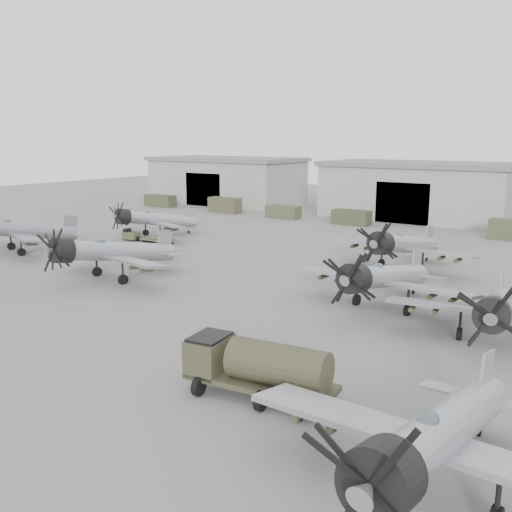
{
  "coord_description": "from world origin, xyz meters",
  "views": [
    {
      "loc": [
        30.64,
        -24.41,
        12.32
      ],
      "look_at": [
        3.21,
        14.06,
        2.5
      ],
      "focal_mm": 40.0,
      "sensor_mm": 36.0,
      "label": 1
    }
  ],
  "objects_px": {
    "aircraft_near_2": "(434,439)",
    "aircraft_mid_2": "(382,278)",
    "tug_trailer": "(141,237)",
    "aircraft_far_0": "(151,219)",
    "fuel_tanker": "(258,365)",
    "aircraft_far_1": "(402,245)",
    "aircraft_mid_3": "(496,308)",
    "ground_crew": "(64,235)",
    "aircraft_mid_1": "(107,252)",
    "aircraft_mid_0": "(13,230)"
  },
  "relations": [
    {
      "from": "fuel_tanker",
      "to": "ground_crew",
      "type": "relative_size",
      "value": 4.03
    },
    {
      "from": "aircraft_mid_1",
      "to": "aircraft_far_0",
      "type": "distance_m",
      "value": 21.99
    },
    {
      "from": "aircraft_mid_1",
      "to": "aircraft_far_1",
      "type": "bearing_deg",
      "value": 51.68
    },
    {
      "from": "tug_trailer",
      "to": "ground_crew",
      "type": "bearing_deg",
      "value": -143.59
    },
    {
      "from": "aircraft_far_0",
      "to": "ground_crew",
      "type": "xyz_separation_m",
      "value": [
        -5.95,
        -8.64,
        -1.37
      ]
    },
    {
      "from": "aircraft_far_0",
      "to": "tug_trailer",
      "type": "bearing_deg",
      "value": -54.14
    },
    {
      "from": "aircraft_near_2",
      "to": "aircraft_mid_3",
      "type": "distance_m",
      "value": 17.64
    },
    {
      "from": "aircraft_near_2",
      "to": "fuel_tanker",
      "type": "xyz_separation_m",
      "value": [
        -9.62,
        3.54,
        -0.9
      ]
    },
    {
      "from": "aircraft_mid_0",
      "to": "ground_crew",
      "type": "distance_m",
      "value": 7.22
    },
    {
      "from": "aircraft_mid_0",
      "to": "aircraft_mid_1",
      "type": "xyz_separation_m",
      "value": [
        17.92,
        -2.22,
        0.01
      ]
    },
    {
      "from": "aircraft_mid_3",
      "to": "aircraft_far_1",
      "type": "xyz_separation_m",
      "value": [
        -12.01,
        15.63,
        0.15
      ]
    },
    {
      "from": "aircraft_mid_0",
      "to": "tug_trailer",
      "type": "xyz_separation_m",
      "value": [
        6.1,
        12.8,
        -1.98
      ]
    },
    {
      "from": "aircraft_near_2",
      "to": "ground_crew",
      "type": "xyz_separation_m",
      "value": [
        -52.53,
        23.93,
        -1.59
      ]
    },
    {
      "from": "aircraft_mid_1",
      "to": "aircraft_far_0",
      "type": "xyz_separation_m",
      "value": [
        -12.84,
        17.85,
        -0.22
      ]
    },
    {
      "from": "aircraft_mid_1",
      "to": "fuel_tanker",
      "type": "distance_m",
      "value": 26.59
    },
    {
      "from": "aircraft_mid_1",
      "to": "aircraft_mid_2",
      "type": "bearing_deg",
      "value": 21.89
    },
    {
      "from": "aircraft_mid_2",
      "to": "fuel_tanker",
      "type": "distance_m",
      "value": 16.75
    },
    {
      "from": "aircraft_far_0",
      "to": "ground_crew",
      "type": "distance_m",
      "value": 10.58
    },
    {
      "from": "aircraft_far_0",
      "to": "aircraft_far_1",
      "type": "relative_size",
      "value": 0.92
    },
    {
      "from": "aircraft_mid_3",
      "to": "aircraft_near_2",
      "type": "bearing_deg",
      "value": -92.63
    },
    {
      "from": "aircraft_far_1",
      "to": "tug_trailer",
      "type": "bearing_deg",
      "value": -169.0
    },
    {
      "from": "tug_trailer",
      "to": "aircraft_far_0",
      "type": "bearing_deg",
      "value": 106.44
    },
    {
      "from": "tug_trailer",
      "to": "ground_crew",
      "type": "xyz_separation_m",
      "value": [
        -6.97,
        -5.8,
        0.4
      ]
    },
    {
      "from": "aircraft_mid_2",
      "to": "aircraft_mid_3",
      "type": "height_order",
      "value": "aircraft_mid_2"
    },
    {
      "from": "aircraft_mid_0",
      "to": "ground_crew",
      "type": "xyz_separation_m",
      "value": [
        -0.87,
        6.99,
        -1.58
      ]
    },
    {
      "from": "aircraft_mid_3",
      "to": "aircraft_far_0",
      "type": "xyz_separation_m",
      "value": [
        -44.48,
        15.05,
        -0.04
      ]
    },
    {
      "from": "aircraft_far_1",
      "to": "fuel_tanker",
      "type": "distance_m",
      "value": 29.95
    },
    {
      "from": "tug_trailer",
      "to": "aircraft_mid_1",
      "type": "bearing_deg",
      "value": -55.17
    },
    {
      "from": "aircraft_mid_0",
      "to": "ground_crew",
      "type": "relative_size",
      "value": 7.29
    },
    {
      "from": "aircraft_near_2",
      "to": "aircraft_mid_2",
      "type": "xyz_separation_m",
      "value": [
        -10.54,
        20.24,
        -0.08
      ]
    },
    {
      "from": "aircraft_near_2",
      "to": "tug_trailer",
      "type": "distance_m",
      "value": 54.44
    },
    {
      "from": "aircraft_mid_2",
      "to": "fuel_tanker",
      "type": "height_order",
      "value": "aircraft_mid_2"
    },
    {
      "from": "aircraft_mid_2",
      "to": "aircraft_far_0",
      "type": "relative_size",
      "value": 1.06
    },
    {
      "from": "fuel_tanker",
      "to": "aircraft_far_1",
      "type": "bearing_deg",
      "value": 90.78
    },
    {
      "from": "aircraft_far_0",
      "to": "tug_trailer",
      "type": "xyz_separation_m",
      "value": [
        1.02,
        -2.83,
        -1.77
      ]
    },
    {
      "from": "aircraft_mid_0",
      "to": "aircraft_far_0",
      "type": "relative_size",
      "value": 1.09
    },
    {
      "from": "aircraft_mid_0",
      "to": "aircraft_mid_3",
      "type": "height_order",
      "value": "aircraft_mid_0"
    },
    {
      "from": "aircraft_mid_2",
      "to": "aircraft_far_1",
      "type": "distance_m",
      "value": 13.39
    },
    {
      "from": "ground_crew",
      "to": "aircraft_mid_2",
      "type": "bearing_deg",
      "value": -94.73
    },
    {
      "from": "aircraft_far_1",
      "to": "tug_trailer",
      "type": "xyz_separation_m",
      "value": [
        -31.45,
        -3.41,
        -1.96
      ]
    },
    {
      "from": "aircraft_mid_0",
      "to": "aircraft_far_1",
      "type": "height_order",
      "value": "aircraft_mid_0"
    },
    {
      "from": "aircraft_mid_1",
      "to": "aircraft_mid_3",
      "type": "xyz_separation_m",
      "value": [
        31.64,
        2.8,
        -0.19
      ]
    },
    {
      "from": "aircraft_near_2",
      "to": "aircraft_mid_3",
      "type": "relative_size",
      "value": 1.06
    },
    {
      "from": "tug_trailer",
      "to": "ground_crew",
      "type": "height_order",
      "value": "ground_crew"
    },
    {
      "from": "aircraft_mid_3",
      "to": "tug_trailer",
      "type": "height_order",
      "value": "aircraft_mid_3"
    },
    {
      "from": "tug_trailer",
      "to": "aircraft_mid_3",
      "type": "bearing_deg",
      "value": -19.07
    },
    {
      "from": "aircraft_near_2",
      "to": "ground_crew",
      "type": "bearing_deg",
      "value": 156.59
    },
    {
      "from": "aircraft_near_2",
      "to": "aircraft_far_1",
      "type": "relative_size",
      "value": 1.0
    },
    {
      "from": "aircraft_mid_3",
      "to": "aircraft_mid_0",
      "type": "bearing_deg",
      "value": 171.22
    },
    {
      "from": "aircraft_mid_1",
      "to": "aircraft_far_0",
      "type": "height_order",
      "value": "aircraft_mid_1"
    }
  ]
}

